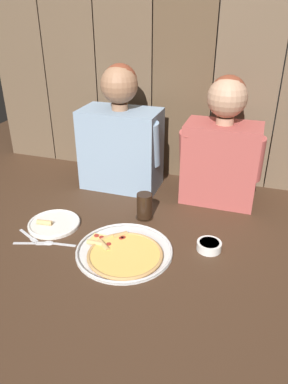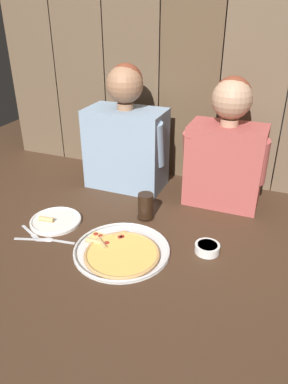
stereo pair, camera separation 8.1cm
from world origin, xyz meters
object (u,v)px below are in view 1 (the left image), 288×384
Objects in this scene: pizza_tray at (124,252)px; drinking_glass at (144,206)px; dipping_bowl at (209,245)px; diner_right at (222,147)px; dinner_plate at (54,223)px; diner_left at (121,136)px.

drinking_glass is (-0.01, 0.28, 0.05)m from pizza_tray.
diner_right reaches higher than dipping_bowl.
dinner_plate is 1.90× the size of drinking_glass.
pizza_tray is 0.34m from dipping_bowl.
diner_left reaches higher than diner_right.
diner_right is at bearing 94.13° from dipping_bowl.
diner_right is at bearing -0.01° from diner_left.
dinner_plate is 0.38× the size of diner_right.
drinking_glass is 0.36m from dipping_bowl.
diner_right is (0.65, 0.47, 0.27)m from dinner_plate.
pizza_tray is at bearing -14.68° from dinner_plate.
drinking_glass is 0.41m from diner_left.
diner_left reaches higher than pizza_tray.
pizza_tray is 1.68× the size of dinner_plate.
pizza_tray is at bearing -116.47° from diner_right.
drinking_glass is at bearing -51.85° from diner_left.
diner_left is 0.51m from diner_right.
dipping_bowl is 0.16× the size of diner_left.
diner_right reaches higher than pizza_tray.
diner_right is at bearing 43.85° from drinking_glass.
diner_right is at bearing 63.53° from pizza_tray.
dinner_plate is 0.41m from drinking_glass.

